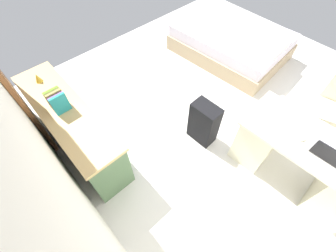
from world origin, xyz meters
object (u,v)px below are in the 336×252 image
object	(u,v)px
desk	(300,160)
computer_mouse	(303,138)
bed	(231,42)
laptop	(329,155)
office_chair	(333,111)
figurine_small	(38,78)
suitcase_black	(204,123)
credenza	(74,129)

from	to	relation	value
desk	computer_mouse	size ratio (longest dim) A/B	14.68
bed	laptop	bearing A→B (deg)	145.59
office_chair	computer_mouse	world-z (taller)	office_chair
figurine_small	suitcase_black	bearing A→B (deg)	-140.76
suitcase_black	laptop	size ratio (longest dim) A/B	1.98
credenza	figurine_small	distance (m)	0.74
credenza	bed	xyz separation A→B (m)	(-0.06, -3.09, -0.14)
desk	bed	world-z (taller)	desk
office_chair	figurine_small	distance (m)	3.73
credenza	computer_mouse	distance (m)	2.59
desk	suitcase_black	bearing A→B (deg)	18.53
office_chair	bed	distance (m)	2.04
bed	laptop	size ratio (longest dim) A/B	6.27
laptop	computer_mouse	distance (m)	0.27
desk	office_chair	world-z (taller)	office_chair
desk	credenza	xyz separation A→B (m)	(2.11, 1.67, -0.00)
bed	figurine_small	bearing A→B (deg)	78.08
bed	computer_mouse	bearing A→B (deg)	142.66
credenza	laptop	size ratio (longest dim) A/B	5.63
laptop	computer_mouse	size ratio (longest dim) A/B	3.20
bed	office_chair	bearing A→B (deg)	166.58
credenza	computer_mouse	world-z (taller)	same
desk	figurine_small	world-z (taller)	figurine_small
desk	office_chair	bearing A→B (deg)	-85.83
figurine_small	laptop	bearing A→B (deg)	-150.64
credenza	computer_mouse	size ratio (longest dim) A/B	18.00
suitcase_black	laptop	distance (m)	1.36
office_chair	computer_mouse	xyz separation A→B (m)	(0.06, 0.99, 0.33)
computer_mouse	desk	bearing A→B (deg)	-162.62
suitcase_black	laptop	xyz separation A→B (m)	(-1.25, -0.30, 0.47)
bed	laptop	distance (m)	2.70
laptop	figurine_small	bearing A→B (deg)	29.36
desk	bed	size ratio (longest dim) A/B	0.73
laptop	computer_mouse	world-z (taller)	laptop
laptop	suitcase_black	bearing A→B (deg)	13.40
figurine_small	computer_mouse	bearing A→B (deg)	-147.74
office_chair	laptop	size ratio (longest dim) A/B	2.94
desk	laptop	world-z (taller)	laptop
desk	credenza	size ratio (longest dim) A/B	0.82
figurine_small	credenza	bearing A→B (deg)	-179.85
credenza	suitcase_black	size ratio (longest dim) A/B	2.84
office_chair	computer_mouse	bearing A→B (deg)	86.68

